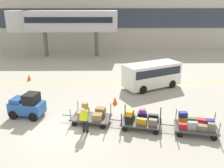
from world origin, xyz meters
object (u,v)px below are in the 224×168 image
(baggage_cart_tail, at_px, (196,125))
(baggage_cart_lead, at_px, (91,115))
(baggage_cart_middle, at_px, (140,119))
(baggage_tug, at_px, (27,106))
(safety_cone_far, at_px, (29,77))
(baggage_handler, at_px, (84,119))
(shuttle_van, at_px, (152,74))
(safety_cone_near, at_px, (115,100))

(baggage_cart_tail, bearing_deg, baggage_cart_lead, 167.56)
(baggage_cart_middle, bearing_deg, baggage_tug, 167.48)
(baggage_cart_lead, xyz_separation_m, baggage_cart_middle, (2.88, -0.63, 0.00))
(baggage_tug, distance_m, safety_cone_far, 7.91)
(baggage_tug, relative_size, baggage_cart_tail, 0.74)
(baggage_handler, height_order, shuttle_van, shuttle_van)
(baggage_cart_middle, height_order, safety_cone_far, baggage_cart_middle)
(baggage_cart_tail, xyz_separation_m, safety_cone_near, (-4.34, 4.11, -0.23))
(shuttle_van, height_order, safety_cone_far, shuttle_van)
(baggage_cart_lead, relative_size, baggage_handler, 1.97)
(baggage_cart_tail, distance_m, shuttle_van, 7.73)
(baggage_tug, xyz_separation_m, safety_cone_near, (5.56, 1.91, -0.48))
(baggage_cart_lead, bearing_deg, baggage_tug, 167.33)
(baggage_cart_lead, distance_m, shuttle_van, 7.90)
(shuttle_van, distance_m, safety_cone_far, 11.29)
(baggage_handler, distance_m, safety_cone_far, 11.43)
(baggage_cart_tail, distance_m, baggage_handler, 6.12)
(baggage_cart_lead, distance_m, safety_cone_far, 10.59)
(baggage_tug, xyz_separation_m, safety_cone_far, (-2.29, 7.55, -0.48))
(safety_cone_far, bearing_deg, baggage_handler, -57.84)
(baggage_tug, xyz_separation_m, baggage_cart_tail, (9.90, -2.20, -0.25))
(baggage_cart_tail, height_order, safety_cone_far, baggage_cart_tail)
(baggage_cart_lead, relative_size, baggage_cart_tail, 1.00)
(baggage_tug, height_order, safety_cone_far, baggage_tug)
(baggage_cart_middle, xyz_separation_m, safety_cone_far, (-9.23, 9.10, -0.25))
(baggage_tug, relative_size, safety_cone_near, 4.16)
(baggage_cart_middle, relative_size, shuttle_van, 0.60)
(baggage_cart_lead, relative_size, baggage_cart_middle, 1.00)
(baggage_cart_tail, bearing_deg, shuttle_van, 98.56)
(baggage_cart_middle, height_order, baggage_cart_tail, baggage_cart_middle)
(baggage_tug, xyz_separation_m, shuttle_van, (8.75, 5.41, 0.48))
(baggage_tug, xyz_separation_m, baggage_cart_lead, (4.06, -0.91, -0.23))
(baggage_cart_tail, bearing_deg, baggage_handler, 179.11)
(baggage_tug, height_order, safety_cone_near, baggage_tug)
(baggage_cart_tail, bearing_deg, baggage_tug, 167.47)
(baggage_cart_middle, distance_m, baggage_handler, 3.22)
(baggage_tug, distance_m, shuttle_van, 10.30)
(baggage_cart_middle, xyz_separation_m, baggage_handler, (-3.15, -0.56, 0.34))
(baggage_tug, distance_m, baggage_cart_tail, 10.14)
(baggage_tug, bearing_deg, baggage_cart_middle, -12.52)
(shuttle_van, distance_m, safety_cone_near, 4.83)
(shuttle_van, bearing_deg, safety_cone_near, -132.40)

